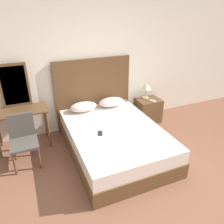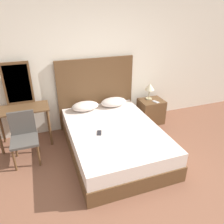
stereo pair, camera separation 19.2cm
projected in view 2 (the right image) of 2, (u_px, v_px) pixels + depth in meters
ground_plane at (150, 207)px, 2.87m from camera, size 16.00×16.00×0.00m
wall_back at (96, 62)px, 4.32m from camera, size 10.00×0.06×2.70m
bed at (114, 140)px, 3.83m from camera, size 1.50×2.10×0.50m
headboard at (96, 93)px, 4.52m from camera, size 1.58×0.05×1.46m
pillow_left at (85, 106)px, 4.29m from camera, size 0.53×0.33×0.17m
pillow_right at (114, 102)px, 4.47m from camera, size 0.53×0.33×0.17m
phone_on_bed at (99, 133)px, 3.56m from camera, size 0.11×0.16×0.01m
nightstand at (151, 111)px, 4.82m from camera, size 0.51×0.43×0.52m
table_lamp at (150, 88)px, 4.65m from camera, size 0.21×0.21×0.35m
phone_on_nightstand at (156, 102)px, 4.62m from camera, size 0.12×0.16×0.01m
vanity_desk at (23, 115)px, 3.91m from camera, size 0.92×0.47×0.74m
vanity_mirror at (18, 84)px, 3.85m from camera, size 0.48×0.03×0.77m
chair at (24, 134)px, 3.57m from camera, size 0.43×0.44×0.84m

